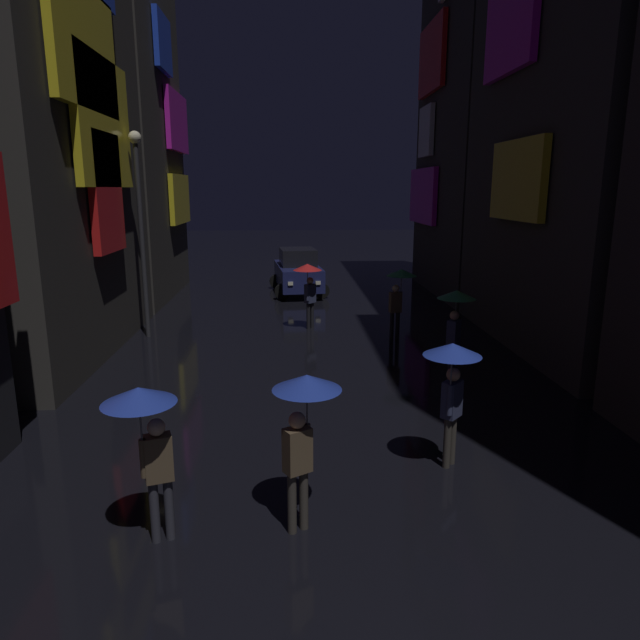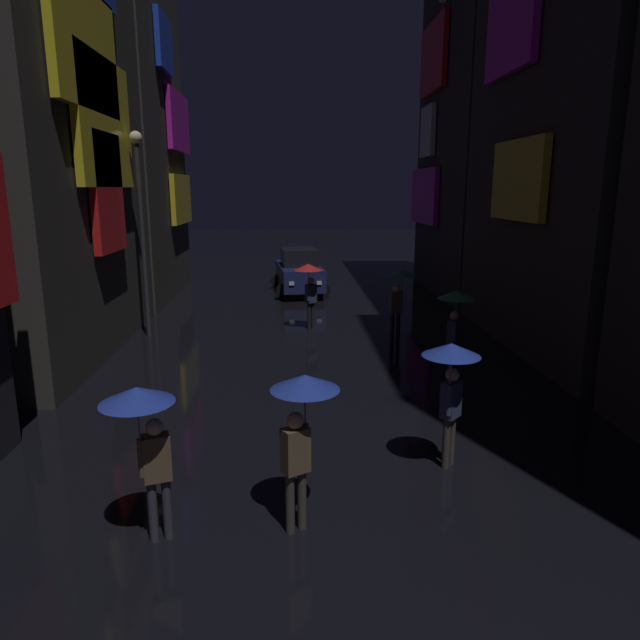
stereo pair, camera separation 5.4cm
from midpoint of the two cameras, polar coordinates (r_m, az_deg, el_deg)
The scene contains 12 objects.
building_left_mid at distance 17.11m, azimuth -28.08°, elevation 18.18°, with size 4.25×8.71×12.76m.
building_left_far at distance 24.96m, azimuth -19.87°, elevation 16.76°, with size 4.25×7.52×12.72m.
building_right_mid at distance 17.99m, azimuth 26.12°, elevation 23.38°, with size 4.25×8.81×16.06m.
building_right_far at distance 25.73m, azimuth 16.37°, elevation 20.60°, with size 4.25×7.82×16.06m.
pedestrian_foreground_left_blue at distance 7.38m, azimuth -1.84°, elevation -8.93°, with size 0.90×0.90×2.12m.
pedestrian_midstreet_centre_red at distance 18.02m, azimuth -1.26°, elevation 4.24°, with size 0.90×0.90×2.12m.
pedestrian_midstreet_left_blue at distance 7.34m, azimuth -17.25°, elevation -9.67°, with size 0.90×0.90×2.12m.
pedestrian_far_right_green at distance 13.62m, azimuth 13.29°, elevation 1.00°, with size 0.90×0.90×2.12m.
pedestrian_foreground_right_blue at distance 9.12m, azimuth 12.91°, elevation -4.92°, with size 0.90×0.90×2.12m.
pedestrian_near_crossing_green at distance 16.92m, azimuth 7.86°, elevation 3.54°, with size 0.90×0.90×2.12m.
car_distant at distance 24.54m, azimuth -2.28°, elevation 4.83°, with size 2.54×4.28×1.92m.
streetlamp_left_far at distance 17.69m, azimuth -17.63°, elevation 10.14°, with size 0.36×0.36×6.01m.
Camera 1 is at (-0.69, -2.22, 4.43)m, focal length 32.00 mm.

